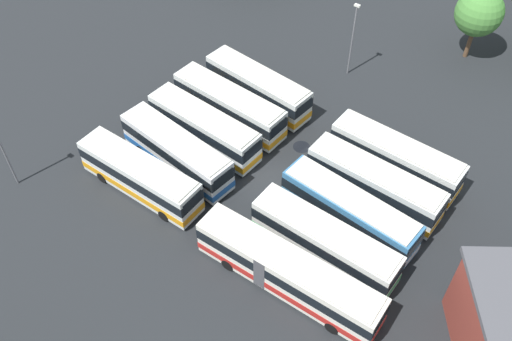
# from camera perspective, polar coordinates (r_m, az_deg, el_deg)

# --- Properties ---
(ground_plane) EXTENTS (92.22, 92.22, 0.00)m
(ground_plane) POSITION_cam_1_polar(r_m,az_deg,el_deg) (46.54, 1.38, -1.00)
(ground_plane) COLOR black
(bus_row0_slot0) EXTENTS (11.08, 2.94, 3.46)m
(bus_row0_slot0) POSITION_cam_1_polar(r_m,az_deg,el_deg) (45.33, -11.67, -0.54)
(bus_row0_slot0) COLOR silver
(bus_row0_slot0) RESTS_ON ground_plane
(bus_row0_slot1) EXTENTS (11.06, 3.39, 3.46)m
(bus_row0_slot1) POSITION_cam_1_polar(r_m,az_deg,el_deg) (46.75, -8.06, 1.97)
(bus_row0_slot1) COLOR silver
(bus_row0_slot1) RESTS_ON ground_plane
(bus_row0_slot2) EXTENTS (10.92, 2.85, 3.46)m
(bus_row0_slot2) POSITION_cam_1_polar(r_m,az_deg,el_deg) (48.53, -5.28, 4.36)
(bus_row0_slot2) COLOR silver
(bus_row0_slot2) RESTS_ON ground_plane
(bus_row0_slot3) EXTENTS (11.29, 2.89, 3.46)m
(bus_row0_slot3) POSITION_cam_1_polar(r_m,az_deg,el_deg) (50.54, -2.73, 6.61)
(bus_row0_slot3) COLOR silver
(bus_row0_slot3) RESTS_ON ground_plane
(bus_row0_slot4) EXTENTS (11.01, 3.30, 3.46)m
(bus_row0_slot4) POSITION_cam_1_polar(r_m,az_deg,el_deg) (52.48, 0.18, 8.48)
(bus_row0_slot4) COLOR silver
(bus_row0_slot4) RESTS_ON ground_plane
(bus_row1_slot0) EXTENTS (14.01, 3.27, 3.46)m
(bus_row1_slot0) POSITION_cam_1_polar(r_m,az_deg,el_deg) (39.06, 3.17, -10.24)
(bus_row1_slot0) COLOR silver
(bus_row1_slot0) RESTS_ON ground_plane
(bus_row1_slot1) EXTENTS (11.23, 2.72, 3.46)m
(bus_row1_slot1) POSITION_cam_1_polar(r_m,az_deg,el_deg) (40.71, 6.96, -7.19)
(bus_row1_slot1) COLOR silver
(bus_row1_slot1) RESTS_ON ground_plane
(bus_row1_slot2) EXTENTS (11.06, 3.10, 3.46)m
(bus_row1_slot2) POSITION_cam_1_polar(r_m,az_deg,el_deg) (42.64, 9.42, -4.12)
(bus_row1_slot2) COLOR teal
(bus_row1_slot2) RESTS_ON ground_plane
(bus_row1_slot3) EXTENTS (11.01, 2.62, 3.46)m
(bus_row1_slot3) POSITION_cam_1_polar(r_m,az_deg,el_deg) (44.81, 11.89, -1.31)
(bus_row1_slot3) COLOR silver
(bus_row1_slot3) RESTS_ON ground_plane
(bus_row1_slot4) EXTENTS (11.01, 2.63, 3.46)m
(bus_row1_slot4) POSITION_cam_1_polar(r_m,az_deg,el_deg) (47.15, 13.96, 1.27)
(bus_row1_slot4) COLOR silver
(bus_row1_slot4) RESTS_ON ground_plane
(lamp_post_by_building) EXTENTS (0.56, 0.28, 7.58)m
(lamp_post_by_building) POSITION_cam_1_polar(r_m,az_deg,el_deg) (47.54, -24.43, 2.21)
(lamp_post_by_building) COLOR slate
(lamp_post_by_building) RESTS_ON ground_plane
(lamp_post_far_corner) EXTENTS (0.56, 0.28, 7.67)m
(lamp_post_far_corner) POSITION_cam_1_polar(r_m,az_deg,el_deg) (55.42, 9.78, 13.22)
(lamp_post_far_corner) COLOR slate
(lamp_post_far_corner) RESTS_ON ground_plane
(tree_west_edge) EXTENTS (4.67, 4.67, 7.45)m
(tree_west_edge) POSITION_cam_1_polar(r_m,az_deg,el_deg) (60.59, 21.70, 14.66)
(tree_west_edge) COLOR brown
(tree_west_edge) RESTS_ON ground_plane
(puddle_back_corner) EXTENTS (2.60, 2.60, 0.01)m
(puddle_back_corner) POSITION_cam_1_polar(r_m,az_deg,el_deg) (50.94, 10.17, 3.41)
(puddle_back_corner) COLOR black
(puddle_back_corner) RESTS_ON ground_plane
(puddle_front_lane) EXTENTS (1.51, 1.51, 0.01)m
(puddle_front_lane) POSITION_cam_1_polar(r_m,az_deg,el_deg) (49.38, 4.64, 2.41)
(puddle_front_lane) COLOR black
(puddle_front_lane) RESTS_ON ground_plane
(puddle_centre_drain) EXTENTS (1.49, 1.49, 0.01)m
(puddle_centre_drain) POSITION_cam_1_polar(r_m,az_deg,el_deg) (55.37, 3.60, 8.36)
(puddle_centre_drain) COLOR black
(puddle_centre_drain) RESTS_ON ground_plane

